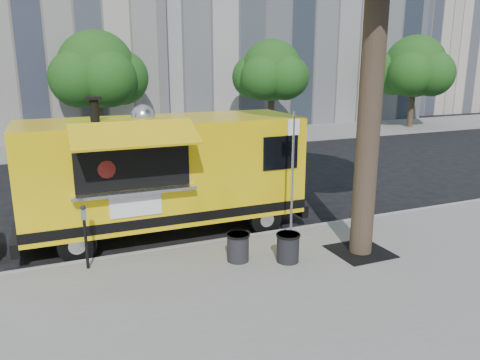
{
  "coord_description": "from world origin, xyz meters",
  "views": [
    {
      "loc": [
        -3.57,
        -10.59,
        4.22
      ],
      "look_at": [
        0.91,
        0.0,
        1.29
      ],
      "focal_mm": 35.0,
      "sensor_mm": 36.0,
      "label": 1
    }
  ],
  "objects_px": {
    "far_tree_b": "(97,70)",
    "sign_post": "(293,169)",
    "trash_bin_left": "(238,246)",
    "food_truck": "(163,172)",
    "far_tree_d": "(415,67)",
    "parking_meter": "(85,230)",
    "far_tree_c": "(272,71)",
    "trash_bin_right": "(288,247)"
  },
  "relations": [
    {
      "from": "far_tree_b",
      "to": "sign_post",
      "type": "height_order",
      "value": "far_tree_b"
    },
    {
      "from": "sign_post",
      "to": "trash_bin_left",
      "type": "distance_m",
      "value": 2.21
    },
    {
      "from": "far_tree_b",
      "to": "parking_meter",
      "type": "distance_m",
      "value": 14.48
    },
    {
      "from": "trash_bin_right",
      "to": "food_truck",
      "type": "bearing_deg",
      "value": 122.57
    },
    {
      "from": "food_truck",
      "to": "far_tree_b",
      "type": "bearing_deg",
      "value": 90.6
    },
    {
      "from": "far_tree_d",
      "to": "food_truck",
      "type": "bearing_deg",
      "value": -147.08
    },
    {
      "from": "trash_bin_left",
      "to": "far_tree_d",
      "type": "bearing_deg",
      "value": 39.31
    },
    {
      "from": "far_tree_d",
      "to": "trash_bin_left",
      "type": "distance_m",
      "value": 23.59
    },
    {
      "from": "far_tree_b",
      "to": "sign_post",
      "type": "distance_m",
      "value": 14.61
    },
    {
      "from": "food_truck",
      "to": "sign_post",
      "type": "bearing_deg",
      "value": -35.73
    },
    {
      "from": "parking_meter",
      "to": "trash_bin_left",
      "type": "height_order",
      "value": "parking_meter"
    },
    {
      "from": "parking_meter",
      "to": "food_truck",
      "type": "height_order",
      "value": "food_truck"
    },
    {
      "from": "far_tree_d",
      "to": "parking_meter",
      "type": "height_order",
      "value": "far_tree_d"
    },
    {
      "from": "far_tree_b",
      "to": "food_truck",
      "type": "relative_size",
      "value": 0.79
    },
    {
      "from": "far_tree_c",
      "to": "trash_bin_left",
      "type": "relative_size",
      "value": 8.76
    },
    {
      "from": "far_tree_d",
      "to": "trash_bin_left",
      "type": "xyz_separation_m",
      "value": [
        -18.06,
        -14.78,
        -3.42
      ]
    },
    {
      "from": "sign_post",
      "to": "parking_meter",
      "type": "bearing_deg",
      "value": 177.48
    },
    {
      "from": "far_tree_d",
      "to": "trash_bin_left",
      "type": "bearing_deg",
      "value": -140.69
    },
    {
      "from": "far_tree_b",
      "to": "far_tree_d",
      "type": "xyz_separation_m",
      "value": [
        19.0,
        -0.1,
        0.06
      ]
    },
    {
      "from": "far_tree_b",
      "to": "food_truck",
      "type": "height_order",
      "value": "far_tree_b"
    },
    {
      "from": "far_tree_c",
      "to": "parking_meter",
      "type": "height_order",
      "value": "far_tree_c"
    },
    {
      "from": "far_tree_c",
      "to": "sign_post",
      "type": "relative_size",
      "value": 1.74
    },
    {
      "from": "far_tree_b",
      "to": "trash_bin_right",
      "type": "bearing_deg",
      "value": -82.98
    },
    {
      "from": "parking_meter",
      "to": "trash_bin_left",
      "type": "xyz_separation_m",
      "value": [
        2.94,
        -0.83,
        -0.51
      ]
    },
    {
      "from": "sign_post",
      "to": "trash_bin_right",
      "type": "height_order",
      "value": "sign_post"
    },
    {
      "from": "sign_post",
      "to": "parking_meter",
      "type": "xyz_separation_m",
      "value": [
        -4.55,
        0.2,
        -0.87
      ]
    },
    {
      "from": "sign_post",
      "to": "far_tree_c",
      "type": "bearing_deg",
      "value": 65.19
    },
    {
      "from": "sign_post",
      "to": "trash_bin_left",
      "type": "bearing_deg",
      "value": -158.49
    },
    {
      "from": "far_tree_c",
      "to": "trash_bin_right",
      "type": "height_order",
      "value": "far_tree_c"
    },
    {
      "from": "far_tree_d",
      "to": "trash_bin_right",
      "type": "bearing_deg",
      "value": -138.35
    },
    {
      "from": "far_tree_c",
      "to": "far_tree_d",
      "type": "relative_size",
      "value": 0.92
    },
    {
      "from": "far_tree_b",
      "to": "far_tree_c",
      "type": "relative_size",
      "value": 1.06
    },
    {
      "from": "parking_meter",
      "to": "sign_post",
      "type": "bearing_deg",
      "value": -2.52
    },
    {
      "from": "far_tree_c",
      "to": "parking_meter",
      "type": "relative_size",
      "value": 3.9
    },
    {
      "from": "food_truck",
      "to": "trash_bin_left",
      "type": "xyz_separation_m",
      "value": [
        0.93,
        -2.49,
        -1.14
      ]
    },
    {
      "from": "trash_bin_right",
      "to": "far_tree_b",
      "type": "bearing_deg",
      "value": 97.02
    },
    {
      "from": "trash_bin_left",
      "to": "far_tree_c",
      "type": "bearing_deg",
      "value": 61.08
    },
    {
      "from": "trash_bin_left",
      "to": "sign_post",
      "type": "bearing_deg",
      "value": 21.51
    },
    {
      "from": "far_tree_b",
      "to": "trash_bin_left",
      "type": "xyz_separation_m",
      "value": [
        0.94,
        -14.88,
        -3.37
      ]
    },
    {
      "from": "far_tree_c",
      "to": "trash_bin_right",
      "type": "relative_size",
      "value": 8.6
    },
    {
      "from": "far_tree_c",
      "to": "trash_bin_right",
      "type": "bearing_deg",
      "value": -115.34
    },
    {
      "from": "far_tree_d",
      "to": "trash_bin_left",
      "type": "height_order",
      "value": "far_tree_d"
    }
  ]
}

